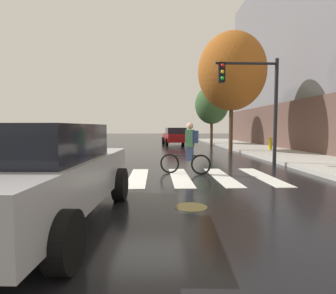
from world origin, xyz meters
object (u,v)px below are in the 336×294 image
object	(u,v)px
manhole_cover	(191,207)
street_tree_mid	(212,105)
traffic_light_near	(255,93)
sedan_mid	(175,136)
sedan_near	(39,173)
fire_hydrant	(270,144)
cyclist	(189,149)
street_tree_near	(232,72)

from	to	relation	value
manhole_cover	street_tree_mid	size ratio (longest dim) A/B	0.12
traffic_light_near	sedan_mid	bearing A→B (deg)	99.44
sedan_near	manhole_cover	bearing A→B (deg)	19.11
fire_hydrant	street_tree_mid	size ratio (longest dim) A/B	0.15
sedan_mid	street_tree_mid	distance (m)	4.19
cyclist	street_tree_mid	xyz separation A→B (m)	(3.80, 15.14, 2.64)
sedan_near	traffic_light_near	bearing A→B (deg)	48.22
manhole_cover	cyclist	bearing A→B (deg)	83.86
sedan_mid	street_tree_mid	world-z (taller)	street_tree_mid
fire_hydrant	street_tree_mid	bearing A→B (deg)	106.32
street_tree_near	cyclist	bearing A→B (deg)	-114.26
traffic_light_near	fire_hydrant	xyz separation A→B (m)	(3.16, 6.00, -2.33)
manhole_cover	sedan_mid	distance (m)	18.69
traffic_light_near	street_tree_near	size ratio (longest dim) A/B	0.58
cyclist	street_tree_near	world-z (taller)	street_tree_near
cyclist	traffic_light_near	world-z (taller)	traffic_light_near
sedan_mid	traffic_light_near	bearing A→B (deg)	-80.56
sedan_near	street_tree_mid	world-z (taller)	street_tree_mid
fire_hydrant	traffic_light_near	bearing A→B (deg)	-117.80
cyclist	traffic_light_near	xyz separation A→B (m)	(2.80, 1.76, 2.02)
manhole_cover	sedan_mid	world-z (taller)	sedan_mid
sedan_mid	cyclist	bearing A→B (deg)	-92.36
fire_hydrant	street_tree_near	xyz separation A→B (m)	(-2.46, 0.00, 4.35)
cyclist	fire_hydrant	distance (m)	9.79
sedan_near	cyclist	size ratio (longest dim) A/B	2.79
sedan_near	traffic_light_near	distance (m)	8.79
manhole_cover	street_tree_near	size ratio (longest dim) A/B	0.09
sedan_mid	street_tree_near	distance (m)	8.72
cyclist	street_tree_near	bearing A→B (deg)	65.74
manhole_cover	fire_hydrant	world-z (taller)	fire_hydrant
cyclist	traffic_light_near	size ratio (longest dim) A/B	0.40
cyclist	sedan_near	bearing A→B (deg)	-122.13
traffic_light_near	street_tree_near	xyz separation A→B (m)	(0.70, 6.00, 2.02)
traffic_light_near	street_tree_near	bearing A→B (deg)	83.36
street_tree_mid	sedan_near	bearing A→B (deg)	-108.73
sedan_mid	cyclist	xyz separation A→B (m)	(-0.61, -14.89, 0.07)
sedan_near	traffic_light_near	size ratio (longest dim) A/B	1.12
sedan_near	traffic_light_near	xyz separation A→B (m)	(5.70, 6.38, 2.04)
fire_hydrant	street_tree_near	bearing A→B (deg)	180.00
traffic_light_near	street_tree_mid	size ratio (longest dim) A/B	0.81
manhole_cover	traffic_light_near	size ratio (longest dim) A/B	0.15
sedan_mid	fire_hydrant	bearing A→B (deg)	-53.16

